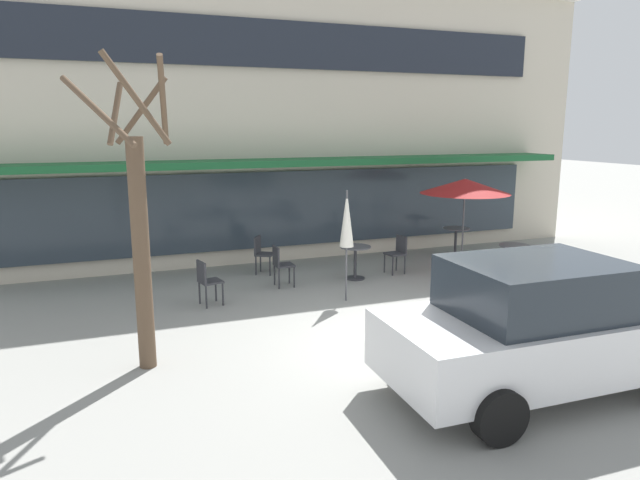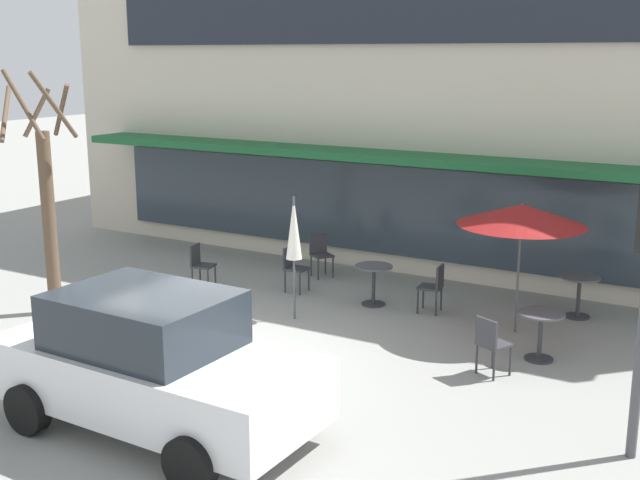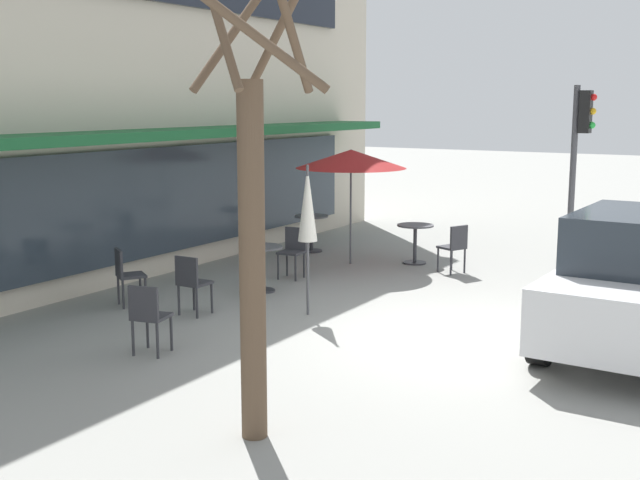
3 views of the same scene
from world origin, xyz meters
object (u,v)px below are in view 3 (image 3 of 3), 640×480
Objects in this scene: cafe_chair_2 at (126,272)px; patio_umbrella_cream_folded at (308,205)px; cafe_chair_4 at (293,249)px; cafe_chair_1 at (191,280)px; cafe_table_by_tree at (311,227)px; traffic_light_pole at (580,144)px; cafe_chair_0 at (455,245)px; patio_umbrella_green_folded at (351,159)px; cafe_table_streetside at (415,237)px; street_tree at (253,226)px; cafe_table_near_wall at (261,261)px; cafe_chair_3 at (148,314)px.

patio_umbrella_cream_folded is at bearing -69.09° from cafe_chair_2.
cafe_chair_1 is at bearing -177.37° from cafe_chair_4.
patio_umbrella_cream_folded is (-4.31, -2.61, 1.11)m from cafe_table_by_tree.
traffic_light_pole reaches higher than cafe_chair_4.
cafe_chair_1 is at bearing 155.33° from cafe_chair_0.
cafe_chair_1 is (-4.50, 0.15, -1.50)m from patio_umbrella_green_folded.
cafe_table_streetside is 0.85× the size of cafe_chair_1.
cafe_table_by_tree is 0.35× the size of patio_umbrella_cream_folded.
cafe_table_streetside is 0.35× the size of patio_umbrella_green_folded.
street_tree reaches higher than cafe_chair_2.
cafe_table_by_tree is at bearing 24.45° from cafe_chair_4.
cafe_table_near_wall is 1.76m from cafe_chair_1.
patio_umbrella_green_folded is at bearing 19.65° from patio_umbrella_cream_folded.
cafe_table_streetside is at bearing -24.36° from cafe_chair_2.
cafe_chair_0 is at bearing -114.61° from cafe_table_streetside.
cafe_chair_1 is at bearing -85.59° from cafe_chair_2.
cafe_chair_1 is (-5.23, -1.19, 0.01)m from cafe_table_by_tree.
cafe_table_near_wall is 0.85× the size of cafe_chair_3.
cafe_chair_3 is at bearing -167.48° from cafe_table_near_wall.
street_tree is (-5.93, -3.46, 1.47)m from cafe_chair_4.
cafe_chair_3 is 3.23m from street_tree.
cafe_chair_1 is 8.10m from traffic_light_pole.
cafe_chair_1 reaches higher than cafe_table_near_wall.
cafe_table_near_wall is 6.01m from street_tree.
patio_umbrella_cream_folded is 0.51× the size of street_tree.
cafe_table_near_wall is 1.16m from cafe_chair_4.
cafe_chair_3 reaches higher than cafe_table_by_tree.
cafe_chair_1 is at bearing 122.63° from patio_umbrella_cream_folded.
street_tree reaches higher than cafe_table_near_wall.
patio_umbrella_green_folded is 2.47× the size of cafe_chair_0.
traffic_light_pole is at bearing -55.76° from cafe_table_streetside.
cafe_chair_4 is at bearing 38.03° from patio_umbrella_cream_folded.
traffic_light_pole is at bearing -19.11° from cafe_chair_3.
cafe_chair_1 is 1.21m from cafe_chair_2.
cafe_table_streetside is at bearing -3.47° from cafe_chair_3.
street_tree is at bearing -154.25° from patio_umbrella_cream_folded.
traffic_light_pole reaches higher than cafe_chair_3.
street_tree is (-8.21, -2.14, 1.48)m from cafe_table_streetside.
cafe_chair_0 is 5.90m from cafe_chair_2.
cafe_chair_0 reaches higher than cafe_table_near_wall.
cafe_table_by_tree is at bearing -0.22° from cafe_chair_2.
cafe_chair_0 is 1.00× the size of cafe_chair_3.
street_tree is at bearing -171.57° from cafe_chair_0.
cafe_chair_3 is (-1.62, -1.97, 0.00)m from cafe_chair_2.
cafe_chair_0 is 1.00× the size of cafe_chair_2.
patio_umbrella_green_folded is 2.53m from cafe_chair_0.
patio_umbrella_cream_folded is 6.51m from traffic_light_pole.
patio_umbrella_green_folded is at bearing -16.41° from cafe_chair_2.
cafe_chair_0 is at bearing -51.61° from cafe_chair_4.
patio_umbrella_cream_folded is 4.39m from street_tree.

